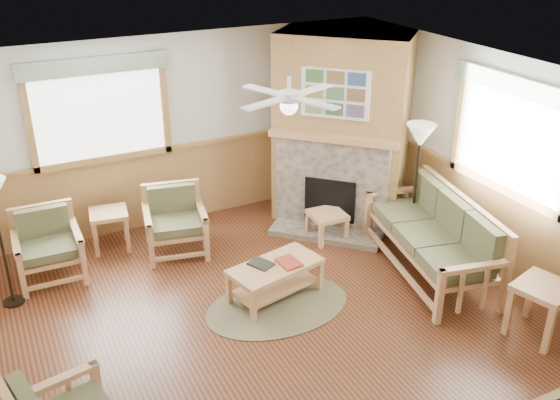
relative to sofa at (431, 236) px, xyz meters
name	(u,v)px	position (x,y,z in m)	size (l,w,h in m)	color
floor	(276,325)	(-2.22, -0.16, -0.50)	(6.00, 6.00, 0.01)	#4D2715
ceiling	(275,85)	(-2.22, -0.16, 2.21)	(6.00, 6.00, 0.01)	white
wall_back	(181,130)	(-2.22, 2.84, 0.86)	(6.00, 0.02, 2.70)	silver
wall_right	(498,166)	(0.78, -0.16, 0.86)	(0.02, 6.00, 2.70)	silver
wainscot	(276,283)	(-2.22, -0.16, 0.06)	(6.00, 6.00, 1.10)	olive
fireplace	(342,129)	(-0.17, 1.89, 0.86)	(2.20, 2.20, 2.70)	olive
window_back	(92,54)	(-3.32, 2.80, 2.04)	(1.90, 0.16, 1.50)	white
window_right	(524,74)	(0.74, -0.36, 2.04)	(0.16, 1.90, 1.50)	white
ceiling_fan	(289,79)	(-1.92, 0.14, 2.17)	(1.24, 1.24, 0.36)	white
sofa	(431,236)	(0.00, 0.00, 0.00)	(0.88, 2.15, 0.99)	tan
armchair_back_left	(48,247)	(-4.27, 1.97, -0.06)	(0.77, 0.77, 0.86)	tan
armchair_back_right	(175,222)	(-2.68, 1.90, -0.06)	(0.77, 0.77, 0.87)	tan
coffee_table	(275,280)	(-1.98, 0.35, -0.28)	(1.08, 0.54, 0.43)	tan
end_table_chairs	(110,230)	(-3.44, 2.39, -0.22)	(0.49, 0.47, 0.54)	tan
end_table_sofa	(540,310)	(0.22, -1.56, -0.18)	(0.55, 0.53, 0.62)	tan
footstool	(327,226)	(-0.71, 1.30, -0.29)	(0.46, 0.46, 0.40)	tan
braided_rug	(278,306)	(-2.05, 0.14, -0.49)	(1.72, 1.72, 0.01)	brown
floor_lamp_left	(2,244)	(-4.77, 1.59, 0.29)	(0.36, 0.36, 1.57)	black
floor_lamp_right	(416,184)	(0.33, 0.77, 0.35)	(0.39, 0.39, 1.68)	black
book_red	(289,261)	(-1.83, 0.30, -0.03)	(0.22, 0.30, 0.03)	maroon
book_dark	(261,263)	(-2.13, 0.42, -0.04)	(0.20, 0.27, 0.03)	black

